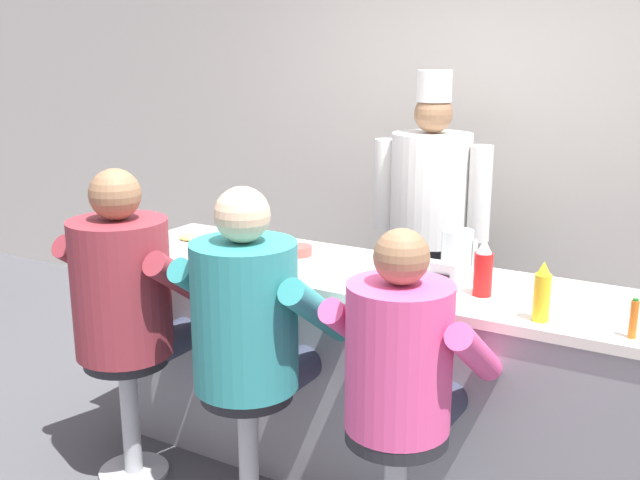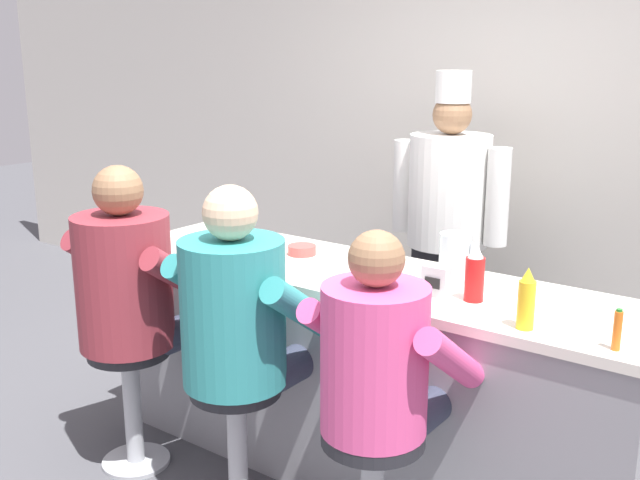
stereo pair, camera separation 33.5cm
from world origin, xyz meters
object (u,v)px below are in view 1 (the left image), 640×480
Objects in this scene: hot_sauce_bottle_orange at (634,319)px; water_pitcher_clear at (457,253)px; napkin_dispenser_chrome at (444,277)px; diner_seated_pink at (402,369)px; breakfast_plate at (189,241)px; diner_seated_maroon at (128,296)px; coffee_mug_white at (258,243)px; mustard_bottle_yellow at (542,293)px; diner_seated_teal at (250,324)px; cereal_bowl at (298,250)px; cook_in_whites_near at (430,215)px; ketchup_bottle_red at (483,269)px.

water_pitcher_clear reaches higher than hot_sauce_bottle_orange.
diner_seated_pink is at bearing -85.78° from napkin_dispenser_chrome.
breakfast_plate is 0.56m from diner_seated_maroon.
water_pitcher_clear reaches higher than coffee_mug_white.
coffee_mug_white is at bearing 169.54° from mustard_bottle_yellow.
diner_seated_maroon reaches higher than diner_seated_teal.
cereal_bowl is 1.05m from cook_in_whites_near.
diner_seated_teal is 1.66m from cook_in_whites_near.
ketchup_bottle_red is at bearing 77.46° from diner_seated_pink.
breakfast_plate is 0.94m from diner_seated_teal.
coffee_mug_white is at bearing -112.92° from cook_in_whites_near.
water_pitcher_clear is at bearing 6.60° from breakfast_plate.
water_pitcher_clear is 0.11× the size of cook_in_whites_near.
diner_seated_maroon is at bearing -79.25° from breakfast_plate.
diner_seated_teal is 0.79× the size of cook_in_whites_near.
cereal_bowl is at bearing 166.05° from mustard_bottle_yellow.
hot_sauce_bottle_orange reaches higher than cereal_bowl.
coffee_mug_white is 0.67m from diner_seated_maroon.
mustard_bottle_yellow is 1.64m from cook_in_whites_near.
water_pitcher_clear is at bearing 132.68° from ketchup_bottle_red.
ketchup_bottle_red is at bearing 32.99° from diner_seated_teal.
diner_seated_teal is at bearing -0.07° from diner_seated_maroon.
diner_seated_pink reaches higher than mustard_bottle_yellow.
diner_seated_pink is (-0.70, -0.33, -0.22)m from hot_sauce_bottle_orange.
mustard_bottle_yellow is 1.26m from cereal_bowl.
hot_sauce_bottle_orange is at bearing -46.02° from cook_in_whites_near.
water_pitcher_clear is 0.14× the size of diner_seated_teal.
diner_seated_pink is 1.77m from cook_in_whites_near.
diner_seated_teal is at bearing -130.31° from water_pitcher_clear.
coffee_mug_white is 0.10× the size of diner_seated_pink.
breakfast_plate is (-1.54, 0.04, -0.09)m from ketchup_bottle_red.
hot_sauce_bottle_orange is at bearing -5.88° from breakfast_plate.
breakfast_plate is 1.53m from diner_seated_pink.
hot_sauce_bottle_orange is at bearing -8.90° from coffee_mug_white.
water_pitcher_clear is (-0.46, 0.37, -0.00)m from mustard_bottle_yellow.
water_pitcher_clear is at bearing 6.13° from coffee_mug_white.
hot_sauce_bottle_orange is 0.10× the size of diner_seated_maroon.
cook_in_whites_near reaches higher than cereal_bowl.
hot_sauce_bottle_orange is 2.13m from breakfast_plate.
diner_seated_teal is at bearing -162.45° from mustard_bottle_yellow.
hot_sauce_bottle_orange is 0.58× the size of breakfast_plate.
diner_seated_teal reaches higher than coffee_mug_white.
cereal_bowl is (-0.95, 0.13, -0.09)m from ketchup_bottle_red.
napkin_dispenser_chrome is at bearing -167.43° from ketchup_bottle_red.
water_pitcher_clear reaches higher than breakfast_plate.
diner_seated_maroon is 1.81m from cook_in_whites_near.
water_pitcher_clear is 0.97m from coffee_mug_white.
diner_seated_maroon is 0.66m from diner_seated_teal.
ketchup_bottle_red is 1.05× the size of mustard_bottle_yellow.
cook_in_whites_near is at bearing 66.06° from diner_seated_maroon.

